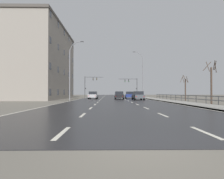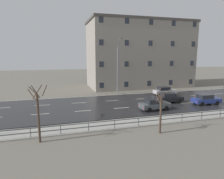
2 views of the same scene
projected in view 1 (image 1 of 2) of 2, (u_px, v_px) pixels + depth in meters
name	position (u px, v px, depth m)	size (l,w,h in m)	color
ground_plane	(112.00, 98.00, 52.80)	(160.00, 160.00, 0.12)	#666056
road_asphalt_strip	(111.00, 97.00, 64.79)	(14.00, 120.00, 0.03)	#232326
sidewalk_right	(138.00, 97.00, 64.93)	(3.00, 120.00, 0.12)	gray
guardrail	(184.00, 97.00, 29.40)	(0.07, 33.87, 1.00)	#515459
street_lamp_midground	(142.00, 75.00, 51.54)	(2.57, 0.24, 11.51)	slate
street_lamp_left_bank	(71.00, 71.00, 36.31)	(2.53, 0.24, 10.34)	slate
traffic_signal_right	(132.00, 84.00, 64.31)	(5.78, 0.36, 5.80)	#38383A
traffic_signal_left	(89.00, 83.00, 62.13)	(5.51, 0.36, 6.20)	#38383A
car_far_left	(118.00, 95.00, 57.99)	(2.02, 4.20, 1.57)	#474C51
car_mid_centre	(119.00, 95.00, 42.03)	(2.01, 4.19, 1.57)	black
car_far_right	(138.00, 96.00, 37.87)	(1.97, 4.17, 1.57)	#474C51
car_near_left	(130.00, 95.00, 46.81)	(2.01, 4.19, 1.57)	navy
car_distant	(93.00, 95.00, 44.44)	(1.97, 4.17, 1.57)	#B7B7BC
brick_building	(37.00, 63.00, 44.26)	(11.69, 23.90, 15.17)	gray
bare_tree_near	(211.00, 83.00, 23.81)	(1.46, 1.54, 4.99)	#423328
bare_tree_mid	(185.00, 88.00, 34.67)	(1.36, 1.45, 4.29)	#423328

